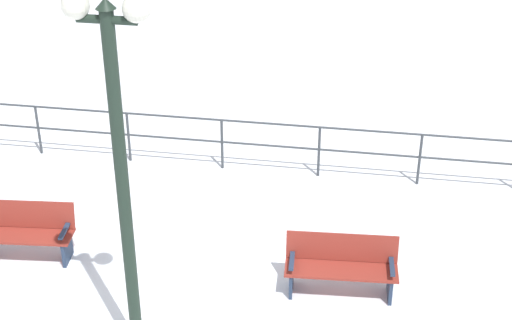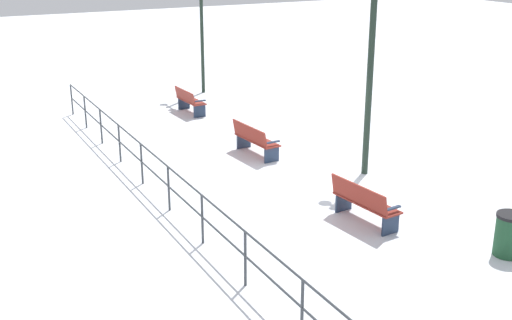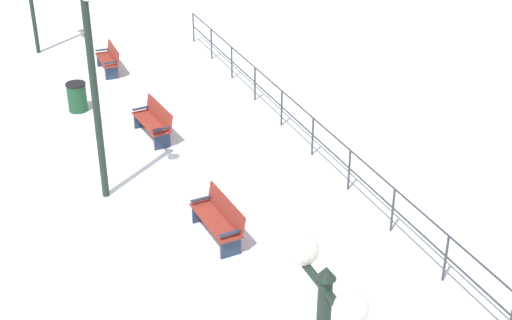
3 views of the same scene
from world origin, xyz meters
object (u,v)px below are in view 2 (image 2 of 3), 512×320
at_px(bench_second, 364,202).
at_px(trash_bin, 509,235).
at_px(bench_third, 255,139).
at_px(bench_fourth, 189,101).
at_px(lamppost_middle, 372,44).
at_px(lamppost_far, 201,0).

relative_size(bench_second, trash_bin, 2.02).
height_order(bench_third, bench_fourth, bench_third).
bearing_deg(trash_bin, bench_third, 101.14).
distance_m(bench_second, trash_bin, 2.89).
distance_m(bench_fourth, trash_bin, 12.52).
bearing_deg(bench_fourth, bench_second, -93.33).
bearing_deg(bench_fourth, trash_bin, -86.11).
bearing_deg(lamppost_middle, trash_bin, -93.86).
relative_size(lamppost_middle, lamppost_far, 0.97).
xyz_separation_m(bench_fourth, trash_bin, (1.34, -12.45, -0.02)).
relative_size(bench_third, lamppost_middle, 0.34).
height_order(bench_second, bench_third, bench_second).
bearing_deg(bench_fourth, bench_third, -93.73).
xyz_separation_m(lamppost_far, trash_bin, (-0.33, -15.14, -3.06)).
bearing_deg(trash_bin, bench_fourth, 96.13).
bearing_deg(bench_third, lamppost_far, 72.79).
distance_m(bench_third, trash_bin, 7.59).
height_order(bench_third, lamppost_far, lamppost_far).
relative_size(bench_third, trash_bin, 2.02).
bearing_deg(lamppost_middle, bench_second, -127.31).
distance_m(bench_fourth, lamppost_middle, 8.24).
bearing_deg(lamppost_middle, bench_third, 125.03).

